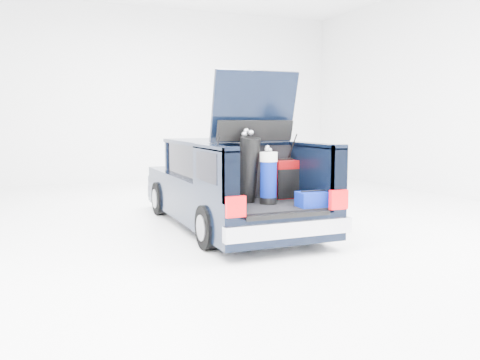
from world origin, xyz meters
name	(u,v)px	position (x,y,z in m)	size (l,w,h in m)	color
ground	(229,226)	(0.00, 0.00, 0.00)	(14.00, 14.00, 0.00)	white
car	(226,186)	(0.00, 0.11, 0.67)	(1.87, 4.65, 2.47)	black
red_suitcase	(286,179)	(0.50, -1.09, 0.88)	(0.37, 0.25, 0.60)	#650305
black_golf_bag	(248,170)	(-0.18, -1.24, 1.07)	(0.38, 0.47, 1.05)	black
blue_golf_bag	(268,177)	(0.04, -1.45, 0.97)	(0.25, 0.25, 0.82)	black
blue_duffel	(313,199)	(0.50, -1.90, 0.70)	(0.44, 0.29, 0.23)	navy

